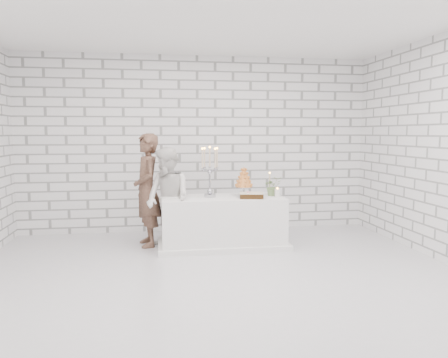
# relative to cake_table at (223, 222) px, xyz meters

# --- Properties ---
(ground) EXTENTS (6.00, 5.00, 0.01)m
(ground) POSITION_rel_cake_table_xyz_m (-0.26, -1.33, -0.38)
(ground) COLOR silver
(ground) RESTS_ON ground
(ceiling) EXTENTS (6.00, 5.00, 0.01)m
(ceiling) POSITION_rel_cake_table_xyz_m (-0.26, -1.33, 2.62)
(ceiling) COLOR white
(ceiling) RESTS_ON ground
(wall_back) EXTENTS (6.00, 0.01, 3.00)m
(wall_back) POSITION_rel_cake_table_xyz_m (-0.26, 1.17, 1.12)
(wall_back) COLOR white
(wall_back) RESTS_ON ground
(wall_front) EXTENTS (6.00, 0.01, 3.00)m
(wall_front) POSITION_rel_cake_table_xyz_m (-0.26, -3.83, 1.12)
(wall_front) COLOR white
(wall_front) RESTS_ON ground
(cake_table) EXTENTS (1.80, 0.80, 0.75)m
(cake_table) POSITION_rel_cake_table_xyz_m (0.00, 0.00, 0.00)
(cake_table) COLOR white
(cake_table) RESTS_ON ground
(groom) EXTENTS (0.52, 0.69, 1.69)m
(groom) POSITION_rel_cake_table_xyz_m (-1.11, 0.22, 0.47)
(groom) COLOR #3D2920
(groom) RESTS_ON ground
(bride) EXTENTS (0.89, 0.92, 1.49)m
(bride) POSITION_rel_cake_table_xyz_m (-0.81, -0.06, 0.37)
(bride) COLOR white
(bride) RESTS_ON ground
(candelabra) EXTENTS (0.38, 0.38, 0.75)m
(candelabra) POSITION_rel_cake_table_xyz_m (-0.19, 0.00, 0.75)
(candelabra) COLOR #A0A1AB
(candelabra) RESTS_ON cake_table
(croquembouche) EXTENTS (0.31, 0.31, 0.45)m
(croquembouche) POSITION_rel_cake_table_xyz_m (0.33, 0.05, 0.60)
(croquembouche) COLOR #B76428
(croquembouche) RESTS_ON cake_table
(chocolate_cake) EXTENTS (0.38, 0.30, 0.08)m
(chocolate_cake) POSITION_rel_cake_table_xyz_m (0.40, -0.18, 0.42)
(chocolate_cake) COLOR black
(chocolate_cake) RESTS_ON cake_table
(pillar_candle) EXTENTS (0.09, 0.09, 0.12)m
(pillar_candle) POSITION_rel_cake_table_xyz_m (0.80, -0.13, 0.44)
(pillar_candle) COLOR white
(pillar_candle) RESTS_ON cake_table
(extra_taper) EXTENTS (0.06, 0.06, 0.32)m
(extra_taper) POSITION_rel_cake_table_xyz_m (0.77, 0.19, 0.54)
(extra_taper) COLOR beige
(extra_taper) RESTS_ON cake_table
(flowers) EXTENTS (0.29, 0.26, 0.29)m
(flowers) POSITION_rel_cake_table_xyz_m (0.77, 0.01, 0.52)
(flowers) COLOR #537442
(flowers) RESTS_ON cake_table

